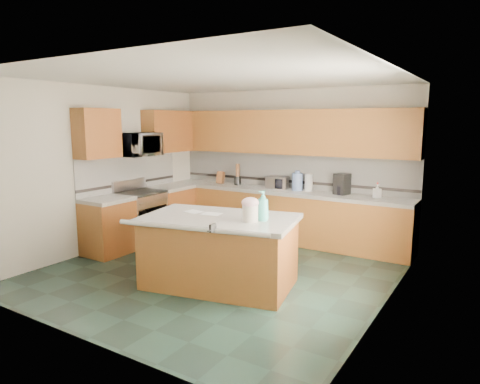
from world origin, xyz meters
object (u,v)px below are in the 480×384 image
Objects in this scene: island_base at (219,253)px; toaster_oven at (277,183)px; soap_bottle_island at (263,206)px; coffee_maker at (342,184)px; island_top at (219,219)px; treat_jar at (250,213)px; knife_block at (221,178)px.

island_base is 4.89× the size of toaster_oven.
soap_bottle_island reaches higher than coffee_maker.
coffee_maker reaches higher than toaster_oven.
soap_bottle_island is at bearing -78.17° from coffee_maker.
island_top is 2.61m from coffee_maker.
island_top is 0.50m from treat_jar.
island_top is 5.22× the size of soap_bottle_island.
island_top is 8.34× the size of knife_block.
knife_block is (-1.66, 2.46, 0.15)m from island_top.
knife_block is 2.44m from coffee_maker.
coffee_maker is (1.20, 0.03, 0.07)m from toaster_oven.
knife_block is at bearing 112.21° from island_top.
island_top is at bearing -94.31° from toaster_oven.
island_base is 2.56m from toaster_oven.
island_base is 7.91× the size of knife_block.
coffee_maker is at bearing 60.77° from island_top.
island_base is 0.76m from treat_jar.
treat_jar is (0.48, -0.03, 0.59)m from island_base.
knife_block is (-1.66, 2.46, 0.61)m from island_base.
coffee_maker is (0.78, 2.49, 0.21)m from island_top.
soap_bottle_island reaches higher than treat_jar.
coffee_maker is (0.19, 2.39, -0.01)m from soap_bottle_island.
island_base is at bearing -90.99° from coffee_maker.
coffee_maker is at bearing -8.63° from knife_block.
treat_jar is 2.64m from toaster_oven.
soap_bottle_island is at bearing -2.59° from island_top.
toaster_oven is at bearing 129.97° from soap_bottle_island.
island_top is at bearing -153.90° from soap_bottle_island.
treat_jar is at bearing -80.40° from coffee_maker.
toaster_oven is 1.07× the size of coffee_maker.
island_base is 0.46m from island_top.
knife_block is at bearing -162.92° from coffee_maker.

